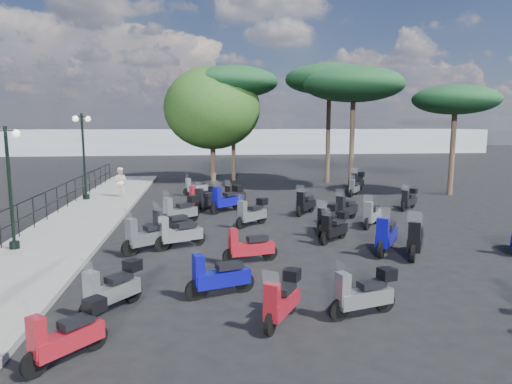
{
  "coord_description": "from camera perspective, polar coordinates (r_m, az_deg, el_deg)",
  "views": [
    {
      "loc": [
        -1.77,
        -14.65,
        3.85
      ],
      "look_at": [
        0.27,
        2.72,
        1.2
      ],
      "focal_mm": 32.0,
      "sensor_mm": 36.0,
      "label": 1
    }
  ],
  "objects": [
    {
      "name": "lamp_post_1",
      "position": [
        15.09,
        -28.47,
        1.35
      ],
      "size": [
        0.53,
        1.02,
        3.62
      ],
      "rotation": [
        0.0,
        0.0,
        -0.34
      ],
      "color": "black",
      "rests_on": "sidewalk"
    },
    {
      "name": "scooter_8",
      "position": [
        14.32,
        -9.63,
        -5.18
      ],
      "size": [
        1.57,
        0.9,
        1.34
      ],
      "rotation": [
        0.0,
        0.0,
        2.01
      ],
      "color": "black",
      "rests_on": "ground"
    },
    {
      "name": "broadleaf_tree",
      "position": [
        30.61,
        -5.48,
        10.37
      ],
      "size": [
        6.35,
        6.35,
        7.51
      ],
      "color": "#38281E",
      "rests_on": "ground"
    },
    {
      "name": "scooter_3",
      "position": [
        17.72,
        -9.44,
        -2.34
      ],
      "size": [
        1.45,
        1.22,
        1.38
      ],
      "rotation": [
        0.0,
        0.0,
        2.24
      ],
      "color": "black",
      "rests_on": "ground"
    },
    {
      "name": "scooter_27",
      "position": [
        17.55,
        14.26,
        -2.82
      ],
      "size": [
        1.08,
        1.37,
        1.3
      ],
      "rotation": [
        0.0,
        0.0,
        2.49
      ],
      "color": "black",
      "rests_on": "ground"
    },
    {
      "name": "scooter_4",
      "position": [
        20.15,
        -6.24,
        -0.95
      ],
      "size": [
        1.08,
        1.54,
        1.38
      ],
      "rotation": [
        0.0,
        0.0,
        2.58
      ],
      "color": "black",
      "rests_on": "ground"
    },
    {
      "name": "scooter_16",
      "position": [
        17.14,
        -0.49,
        -2.68
      ],
      "size": [
        1.32,
        1.23,
        1.31
      ],
      "rotation": [
        0.0,
        0.0,
        2.31
      ],
      "color": "black",
      "rests_on": "ground"
    },
    {
      "name": "railing",
      "position": [
        18.7,
        -25.42,
        -1.31
      ],
      "size": [
        0.04,
        26.04,
        1.1
      ],
      "color": "black",
      "rests_on": "sidewalk"
    },
    {
      "name": "scooter_11",
      "position": [
        24.73,
        -7.53,
        0.57
      ],
      "size": [
        1.44,
        0.74,
        1.2
      ],
      "rotation": [
        0.0,
        0.0,
        1.95
      ],
      "color": "black",
      "rests_on": "ground"
    },
    {
      "name": "pine_0",
      "position": [
        30.08,
        9.16,
        13.7
      ],
      "size": [
        5.67,
        5.67,
        7.59
      ],
      "color": "#38281E",
      "rests_on": "ground"
    },
    {
      "name": "pedestrian_far",
      "position": [
        24.19,
        -16.64,
        1.22
      ],
      "size": [
        0.78,
        0.64,
        1.48
      ],
      "primitive_type": "imported",
      "rotation": [
        0.0,
        0.0,
        3.03
      ],
      "color": "silver",
      "rests_on": "sidewalk"
    },
    {
      "name": "scooter_14",
      "position": [
        15.15,
        9.78,
        -4.45
      ],
      "size": [
        1.21,
        1.16,
        1.22
      ],
      "rotation": [
        0.0,
        0.0,
        2.33
      ],
      "color": "black",
      "rests_on": "ground"
    },
    {
      "name": "scooter_17",
      "position": [
        21.43,
        -2.71,
        -0.55
      ],
      "size": [
        1.1,
        1.27,
        1.26
      ],
      "rotation": [
        0.0,
        0.0,
        2.44
      ],
      "color": "black",
      "rests_on": "ground"
    },
    {
      "name": "lamp_post_2",
      "position": [
        23.65,
        -20.75,
        4.84
      ],
      "size": [
        0.64,
        1.16,
        4.16
      ],
      "rotation": [
        0.0,
        0.0,
        -0.39
      ],
      "color": "black",
      "rests_on": "sidewalk"
    },
    {
      "name": "scooter_22",
      "position": [
        19.42,
        6.2,
        -1.49
      ],
      "size": [
        1.09,
        1.39,
        1.32
      ],
      "rotation": [
        0.0,
        0.0,
        2.5
      ],
      "color": "black",
      "rests_on": "ground"
    },
    {
      "name": "ground",
      "position": [
        15.25,
        0.18,
        -6.01
      ],
      "size": [
        120.0,
        120.0,
        0.0
      ],
      "primitive_type": "plane",
      "color": "black",
      "rests_on": "ground"
    },
    {
      "name": "scooter_21",
      "position": [
        18.39,
        11.18,
        -2.15
      ],
      "size": [
        1.23,
        1.31,
        1.35
      ],
      "rotation": [
        0.0,
        0.0,
        2.39
      ],
      "color": "black",
      "rests_on": "ground"
    },
    {
      "name": "scooter_1",
      "position": [
        10.04,
        -17.5,
        -11.47
      ],
      "size": [
        1.11,
        1.32,
        1.25
      ],
      "rotation": [
        0.0,
        0.0,
        2.47
      ],
      "color": "black",
      "rests_on": "ground"
    },
    {
      "name": "scooter_5",
      "position": [
        20.85,
        -6.65,
        -0.77
      ],
      "size": [
        1.6,
        0.89,
        1.36
      ],
      "rotation": [
        0.0,
        0.0,
        2.0
      ],
      "color": "black",
      "rests_on": "ground"
    },
    {
      "name": "scooter_10",
      "position": [
        19.89,
        -3.64,
        -0.93
      ],
      "size": [
        1.52,
        1.35,
        1.48
      ],
      "rotation": [
        0.0,
        0.0,
        2.28
      ],
      "color": "black",
      "rests_on": "ground"
    },
    {
      "name": "scooter_28",
      "position": [
        21.53,
        18.58,
        -0.92
      ],
      "size": [
        1.16,
        1.16,
        1.19
      ],
      "rotation": [
        0.0,
        0.0,
        2.36
      ],
      "color": "black",
      "rests_on": "ground"
    },
    {
      "name": "scooter_2",
      "position": [
        14.07,
        -13.48,
        -5.45
      ],
      "size": [
        1.45,
        1.2,
        1.41
      ],
      "rotation": [
        0.0,
        0.0,
        2.24
      ],
      "color": "black",
      "rests_on": "ground"
    },
    {
      "name": "scooter_7",
      "position": [
        10.38,
        -4.68,
        -10.53
      ],
      "size": [
        1.58,
        0.73,
        1.3
      ],
      "rotation": [
        0.0,
        0.0,
        1.89
      ],
      "color": "black",
      "rests_on": "ground"
    },
    {
      "name": "scooter_9",
      "position": [
        15.49,
        -10.55,
        -4.17
      ],
      "size": [
        1.45,
        1.04,
        1.33
      ],
      "rotation": [
        0.0,
        0.0,
        2.16
      ],
      "color": "black",
      "rests_on": "ground"
    },
    {
      "name": "scooter_13",
      "position": [
        12.72,
        -0.88,
        -6.92
      ],
      "size": [
        1.59,
        0.61,
        1.28
      ],
      "rotation": [
        0.0,
        0.0,
        1.79
      ],
      "color": "black",
      "rests_on": "ground"
    },
    {
      "name": "scooter_29",
      "position": [
        26.5,
        12.56,
        1.2
      ],
      "size": [
        1.18,
        1.49,
        1.38
      ],
      "rotation": [
        0.0,
        0.0,
        2.51
      ],
      "color": "black",
      "rests_on": "ground"
    },
    {
      "name": "scooter_15",
      "position": [
        16.14,
        8.87,
        -3.52
      ],
      "size": [
        1.03,
        1.42,
        1.29
      ],
      "rotation": [
        0.0,
        0.0,
        2.56
      ],
      "color": "black",
      "rests_on": "ground"
    },
    {
      "name": "pine_1",
      "position": [
        27.07,
        12.11,
        12.97
      ],
      "size": [
        5.72,
        5.72,
        7.01
      ],
      "color": "#38281E",
      "rests_on": "ground"
    },
    {
      "name": "scooter_20",
      "position": [
        14.2,
        15.96,
        -5.32
      ],
      "size": [
        1.16,
        1.6,
        1.48
      ],
      "rotation": [
        0.0,
        0.0,
        2.55
      ],
      "color": "black",
      "rests_on": "ground"
    },
    {
      "name": "scooter_23",
      "position": [
        24.78,
        12.16,
        0.45
      ],
      "size": [
        0.93,
        1.29,
        1.19
      ],
      "rotation": [
        0.0,
        0.0,
        2.54
      ],
      "color": "black",
      "rests_on": "ground"
    },
    {
      "name": "pine_2",
      "position": [
        30.91,
        -2.89,
        13.53
      ],
      "size": [
        5.99,
        5.99,
        7.57
      ],
      "color": "#38281E",
      "rests_on": "ground"
    },
    {
      "name": "scooter_12",
      "position": [
        9.59,
        13.32,
        -12.31
      ],
      "size": [
        1.51,
        0.67,
        1.23
      ],
      "rotation": [
        0.0,
        0.0,
        1.85
      ],
      "color": "black",
      "rests_on": "ground"
    },
    {
      "name": "sidewalk",
      "position": [
        18.66,
        -21.28,
        -3.65
      ],
      "size": [
        3.0,
        30.0,
        0.15
      ],
      "primitive_type": "cube",
      "color": "slate",
      "rests_on": "ground"
    },
    {
      "name": "scooter_6",
      "position": [
        9.06,
        3.27,
        -13.38
      ],
      "size": [
        0.95,
        1.37,
        1.22
      ],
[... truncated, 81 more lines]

